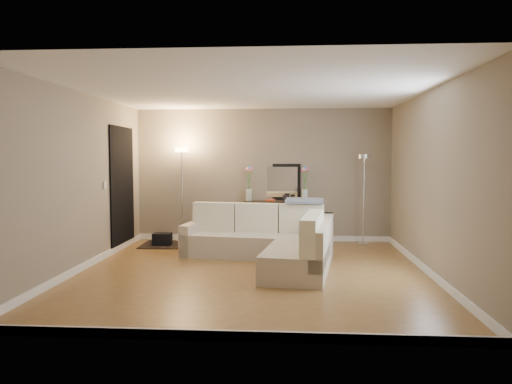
# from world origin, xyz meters

# --- Properties ---
(floor) EXTENTS (5.00, 5.50, 0.01)m
(floor) POSITION_xyz_m (0.00, 0.00, -0.01)
(floor) COLOR olive
(floor) RESTS_ON ground
(ceiling) EXTENTS (5.00, 5.50, 0.01)m
(ceiling) POSITION_xyz_m (0.00, 0.00, 2.60)
(ceiling) COLOR white
(ceiling) RESTS_ON ground
(wall_back) EXTENTS (5.00, 0.02, 2.60)m
(wall_back) POSITION_xyz_m (0.00, 2.76, 1.30)
(wall_back) COLOR gray
(wall_back) RESTS_ON ground
(wall_front) EXTENTS (5.00, 0.02, 2.60)m
(wall_front) POSITION_xyz_m (0.00, -2.76, 1.30)
(wall_front) COLOR gray
(wall_front) RESTS_ON ground
(wall_left) EXTENTS (0.02, 5.50, 2.60)m
(wall_left) POSITION_xyz_m (-2.51, 0.00, 1.30)
(wall_left) COLOR gray
(wall_left) RESTS_ON ground
(wall_right) EXTENTS (0.02, 5.50, 2.60)m
(wall_right) POSITION_xyz_m (2.51, 0.00, 1.30)
(wall_right) COLOR gray
(wall_right) RESTS_ON ground
(baseboard_back) EXTENTS (5.00, 0.03, 0.10)m
(baseboard_back) POSITION_xyz_m (0.00, 2.73, 0.05)
(baseboard_back) COLOR white
(baseboard_back) RESTS_ON ground
(baseboard_front) EXTENTS (5.00, 0.03, 0.10)m
(baseboard_front) POSITION_xyz_m (0.00, -2.73, 0.05)
(baseboard_front) COLOR white
(baseboard_front) RESTS_ON ground
(baseboard_left) EXTENTS (0.03, 5.50, 0.10)m
(baseboard_left) POSITION_xyz_m (-2.48, 0.00, 0.05)
(baseboard_left) COLOR white
(baseboard_left) RESTS_ON ground
(baseboard_right) EXTENTS (0.03, 5.50, 0.10)m
(baseboard_right) POSITION_xyz_m (2.48, 0.00, 0.05)
(baseboard_right) COLOR white
(baseboard_right) RESTS_ON ground
(doorway) EXTENTS (0.02, 1.20, 2.20)m
(doorway) POSITION_xyz_m (-2.48, 1.70, 1.10)
(doorway) COLOR black
(doorway) RESTS_ON ground
(switch_plate) EXTENTS (0.02, 0.08, 0.12)m
(switch_plate) POSITION_xyz_m (-2.48, 0.85, 1.20)
(switch_plate) COLOR white
(switch_plate) RESTS_ON ground
(sectional_sofa) EXTENTS (2.56, 2.68, 0.87)m
(sectional_sofa) POSITION_xyz_m (0.27, 0.73, 0.32)
(sectional_sofa) COLOR beige
(sectional_sofa) RESTS_ON floor
(throw_blanket) EXTENTS (0.65, 0.41, 0.08)m
(throw_blanket) POSITION_xyz_m (0.78, 1.26, 0.92)
(throw_blanket) COLOR slate
(throw_blanket) RESTS_ON sectional_sofa
(console_table) EXTENTS (1.31, 0.43, 0.80)m
(console_table) POSITION_xyz_m (0.20, 2.60, 0.45)
(console_table) COLOR black
(console_table) RESTS_ON floor
(leaning_mirror) EXTENTS (0.92, 0.10, 0.72)m
(leaning_mirror) POSITION_xyz_m (0.29, 2.76, 1.16)
(leaning_mirror) COLOR black
(leaning_mirror) RESTS_ON console_table
(table_decor) EXTENTS (0.55, 0.13, 0.13)m
(table_decor) POSITION_xyz_m (0.27, 2.56, 0.83)
(table_decor) COLOR #C34922
(table_decor) RESTS_ON console_table
(flower_vase_left) EXTENTS (0.15, 0.13, 0.68)m
(flower_vase_left) POSITION_xyz_m (-0.27, 2.63, 1.09)
(flower_vase_left) COLOR silver
(flower_vase_left) RESTS_ON console_table
(flower_vase_right) EXTENTS (0.15, 0.13, 0.68)m
(flower_vase_right) POSITION_xyz_m (0.82, 2.56, 1.09)
(flower_vase_right) COLOR silver
(flower_vase_right) RESTS_ON console_table
(floor_lamp_lit) EXTENTS (0.27, 0.27, 1.83)m
(floor_lamp_lit) POSITION_xyz_m (-1.55, 2.44, 1.30)
(floor_lamp_lit) COLOR silver
(floor_lamp_lit) RESTS_ON floor
(floor_lamp_unlit) EXTENTS (0.28, 0.28, 1.70)m
(floor_lamp_unlit) POSITION_xyz_m (1.92, 2.36, 1.20)
(floor_lamp_unlit) COLOR silver
(floor_lamp_unlit) RESTS_ON floor
(charcoal_rug) EXTENTS (1.22, 0.94, 0.02)m
(charcoal_rug) POSITION_xyz_m (-1.64, 2.09, 0.01)
(charcoal_rug) COLOR black
(charcoal_rug) RESTS_ON floor
(black_bag) EXTENTS (0.35, 0.25, 0.22)m
(black_bag) POSITION_xyz_m (-1.84, 1.98, 0.13)
(black_bag) COLOR black
(black_bag) RESTS_ON charcoal_rug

